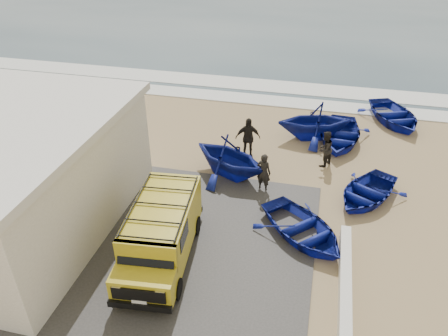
{
  "coord_description": "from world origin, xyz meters",
  "views": [
    {
      "loc": [
        3.57,
        -13.0,
        10.63
      ],
      "look_at": [
        0.01,
        1.82,
        1.2
      ],
      "focal_mm": 35.0,
      "sensor_mm": 36.0,
      "label": 1
    }
  ],
  "objects_px": {
    "fisherman_front": "(264,172)",
    "fisherman_back": "(248,138)",
    "boat_mid_left": "(229,157)",
    "boat_far_right": "(394,115)",
    "boat_near_right": "(366,192)",
    "parapet": "(345,293)",
    "boat_near_left": "(303,229)",
    "boat_mid_right": "(339,134)",
    "van": "(161,231)",
    "boat_far_left": "(315,121)",
    "fisherman_middle": "(325,149)"
  },
  "relations": [
    {
      "from": "boat_near_right",
      "to": "boat_far_left",
      "type": "bearing_deg",
      "value": 145.1
    },
    {
      "from": "van",
      "to": "boat_far_right",
      "type": "bearing_deg",
      "value": 50.82
    },
    {
      "from": "parapet",
      "to": "boat_mid_right",
      "type": "relative_size",
      "value": 1.41
    },
    {
      "from": "boat_near_right",
      "to": "boat_far_right",
      "type": "xyz_separation_m",
      "value": [
        1.75,
        7.94,
        0.07
      ]
    },
    {
      "from": "boat_near_left",
      "to": "boat_mid_right",
      "type": "relative_size",
      "value": 0.89
    },
    {
      "from": "boat_mid_left",
      "to": "van",
      "type": "bearing_deg",
      "value": -163.6
    },
    {
      "from": "van",
      "to": "boat_near_right",
      "type": "height_order",
      "value": "van"
    },
    {
      "from": "boat_near_left",
      "to": "fisherman_back",
      "type": "bearing_deg",
      "value": 75.18
    },
    {
      "from": "boat_mid_left",
      "to": "boat_near_left",
      "type": "bearing_deg",
      "value": -107.62
    },
    {
      "from": "van",
      "to": "boat_near_left",
      "type": "height_order",
      "value": "van"
    },
    {
      "from": "fisherman_front",
      "to": "boat_near_right",
      "type": "bearing_deg",
      "value": -159.81
    },
    {
      "from": "parapet",
      "to": "fisherman_middle",
      "type": "distance_m",
      "value": 8.12
    },
    {
      "from": "boat_mid_right",
      "to": "boat_near_left",
      "type": "bearing_deg",
      "value": -94.56
    },
    {
      "from": "boat_near_left",
      "to": "boat_far_left",
      "type": "xyz_separation_m",
      "value": [
        -0.11,
        8.02,
        0.59
      ]
    },
    {
      "from": "boat_mid_left",
      "to": "boat_far_right",
      "type": "relative_size",
      "value": 0.87
    },
    {
      "from": "fisherman_middle",
      "to": "fisherman_back",
      "type": "xyz_separation_m",
      "value": [
        -3.6,
        -0.03,
        0.15
      ]
    },
    {
      "from": "boat_far_right",
      "to": "parapet",
      "type": "bearing_deg",
      "value": -122.2
    },
    {
      "from": "boat_near_left",
      "to": "van",
      "type": "bearing_deg",
      "value": 160.4
    },
    {
      "from": "boat_near_right",
      "to": "fisherman_back",
      "type": "height_order",
      "value": "fisherman_back"
    },
    {
      "from": "parapet",
      "to": "fisherman_back",
      "type": "height_order",
      "value": "fisherman_back"
    },
    {
      "from": "parapet",
      "to": "fisherman_back",
      "type": "bearing_deg",
      "value": 119.86
    },
    {
      "from": "parapet",
      "to": "boat_mid_right",
      "type": "distance_m",
      "value": 10.54
    },
    {
      "from": "parapet",
      "to": "boat_far_left",
      "type": "height_order",
      "value": "boat_far_left"
    },
    {
      "from": "parapet",
      "to": "fisherman_front",
      "type": "height_order",
      "value": "fisherman_front"
    },
    {
      "from": "fisherman_front",
      "to": "fisherman_back",
      "type": "xyz_separation_m",
      "value": [
        -1.18,
        2.6,
        0.15
      ]
    },
    {
      "from": "boat_far_right",
      "to": "boat_near_left",
      "type": "bearing_deg",
      "value": -132.0
    },
    {
      "from": "parapet",
      "to": "fisherman_back",
      "type": "distance_m",
      "value": 9.27
    },
    {
      "from": "parapet",
      "to": "fisherman_back",
      "type": "relative_size",
      "value": 2.97
    },
    {
      "from": "van",
      "to": "fisherman_front",
      "type": "xyz_separation_m",
      "value": [
        2.71,
        4.91,
        -0.27
      ]
    },
    {
      "from": "boat_near_right",
      "to": "boat_mid_right",
      "type": "distance_m",
      "value": 5.0
    },
    {
      "from": "parapet",
      "to": "boat_far_left",
      "type": "bearing_deg",
      "value": 98.69
    },
    {
      "from": "boat_near_right",
      "to": "boat_mid_left",
      "type": "distance_m",
      "value": 5.96
    },
    {
      "from": "boat_near_right",
      "to": "fisherman_middle",
      "type": "relative_size",
      "value": 2.09
    },
    {
      "from": "fisherman_front",
      "to": "van",
      "type": "bearing_deg",
      "value": 77.91
    },
    {
      "from": "boat_far_right",
      "to": "boat_mid_right",
      "type": "bearing_deg",
      "value": -154.99
    },
    {
      "from": "boat_near_left",
      "to": "fisherman_back",
      "type": "height_order",
      "value": "fisherman_back"
    },
    {
      "from": "boat_mid_left",
      "to": "boat_near_right",
      "type": "bearing_deg",
      "value": -67.8
    },
    {
      "from": "fisherman_front",
      "to": "boat_far_right",
      "type": "bearing_deg",
      "value": -109.47
    },
    {
      "from": "boat_mid_right",
      "to": "fisherman_middle",
      "type": "relative_size",
      "value": 2.47
    },
    {
      "from": "boat_far_right",
      "to": "fisherman_front",
      "type": "distance_m",
      "value": 10.16
    },
    {
      "from": "parapet",
      "to": "van",
      "type": "relative_size",
      "value": 1.18
    },
    {
      "from": "parapet",
      "to": "fisherman_middle",
      "type": "bearing_deg",
      "value": 97.13
    },
    {
      "from": "boat_far_left",
      "to": "boat_mid_right",
      "type": "bearing_deg",
      "value": 66.27
    },
    {
      "from": "boat_far_right",
      "to": "fisherman_back",
      "type": "height_order",
      "value": "fisherman_back"
    },
    {
      "from": "boat_far_right",
      "to": "fisherman_middle",
      "type": "relative_size",
      "value": 2.47
    },
    {
      "from": "boat_far_left",
      "to": "fisherman_middle",
      "type": "distance_m",
      "value": 2.72
    },
    {
      "from": "boat_far_left",
      "to": "fisherman_front",
      "type": "xyz_separation_m",
      "value": [
        -1.79,
        -5.27,
        -0.13
      ]
    },
    {
      "from": "boat_far_right",
      "to": "fisherman_back",
      "type": "relative_size",
      "value": 2.12
    },
    {
      "from": "boat_mid_right",
      "to": "fisherman_middle",
      "type": "distance_m",
      "value": 2.62
    },
    {
      "from": "boat_mid_right",
      "to": "fisherman_front",
      "type": "xyz_separation_m",
      "value": [
        -3.08,
        -5.12,
        0.42
      ]
    }
  ]
}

